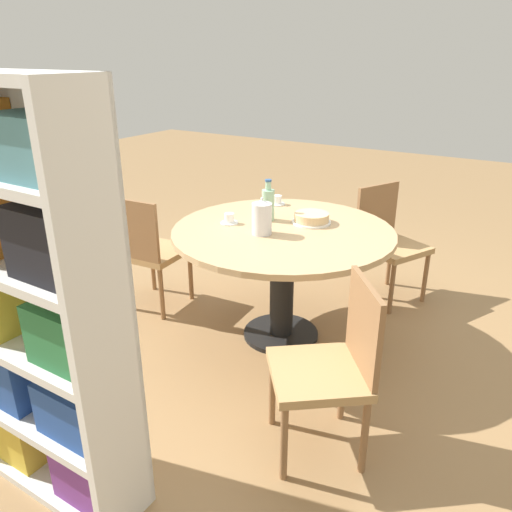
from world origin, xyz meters
TOP-DOWN VIEW (x-y plane):
  - ground_plane at (0.00, 0.00)m, footprint 14.00×14.00m
  - dining_table at (0.00, 0.00)m, footprint 1.37×1.37m
  - chair_a at (-0.38, -0.95)m, footprint 0.56×0.56m
  - chair_b at (1.01, 0.14)m, footprint 0.45×0.45m
  - chair_c at (-0.68, 0.76)m, footprint 0.59×0.59m
  - bookshelf at (0.25, 1.56)m, footprint 0.89×0.28m
  - coffee_pot at (0.07, 0.14)m, footprint 0.12×0.12m
  - water_bottle at (0.17, -0.10)m, footprint 0.08×0.08m
  - cake_main at (-0.10, -0.20)m, footprint 0.25×0.25m
  - cup_a at (0.30, -0.45)m, footprint 0.11×0.11m
  - cup_b at (0.34, 0.08)m, footprint 0.11×0.11m

SIDE VIEW (x-z plane):
  - ground_plane at x=0.00m, z-range 0.00..0.00m
  - chair_a at x=-0.38m, z-range 0.03..0.89m
  - chair_b at x=1.01m, z-range 0.03..0.89m
  - chair_c at x=-0.68m, z-range 0.03..0.89m
  - dining_table at x=0.00m, z-range 0.24..0.99m
  - cup_a at x=0.30m, z-range 0.75..0.82m
  - cup_b at x=0.34m, z-range 0.75..0.82m
  - cake_main at x=-0.10m, z-range 0.76..0.82m
  - bookshelf at x=0.25m, z-range -0.02..1.69m
  - coffee_pot at x=0.07m, z-range 0.75..0.97m
  - water_bottle at x=0.17m, z-range 0.73..1.00m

